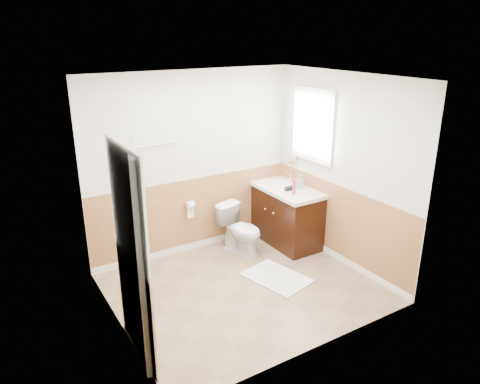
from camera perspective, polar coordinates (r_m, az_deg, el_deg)
floor at (r=5.63m, az=0.48°, el=-12.01°), size 3.00×3.00×0.00m
ceiling at (r=4.81m, az=0.56°, el=14.20°), size 3.00×3.00×0.00m
wall_back at (r=6.17m, az=-5.92°, el=3.51°), size 3.00×0.00×3.00m
wall_front at (r=4.13m, az=10.19°, el=-5.13°), size 3.00×0.00×3.00m
wall_left at (r=4.53m, az=-15.81°, el=-3.30°), size 0.00×3.00×3.00m
wall_right at (r=5.98m, az=12.79°, el=2.59°), size 0.00×3.00×3.00m
wainscot_back at (r=6.41m, az=-5.64°, el=-2.96°), size 3.00×0.00×3.00m
wainscot_front at (r=4.50m, az=9.50°, el=-13.78°), size 3.00×0.00×3.00m
wainscot_left at (r=4.86m, az=-14.85°, el=-11.44°), size 0.00×2.60×2.60m
wainscot_right at (r=6.23m, az=12.20°, el=-4.03°), size 0.00×2.60×2.60m
toilet at (r=6.33m, az=0.11°, el=-4.77°), size 0.53×0.74×0.68m
bath_mat at (r=5.85m, az=4.64°, el=-10.69°), size 0.73×0.91×0.02m
vanity_cabinet at (r=6.64m, az=5.81°, el=-3.09°), size 0.55×1.10×0.80m
vanity_knob_left at (r=6.34m, az=4.24°, el=-2.70°), size 0.03×0.03×0.03m
vanity_knob_right at (r=6.49m, az=3.21°, el=-2.13°), size 0.03×0.03×0.03m
countertop at (r=6.48m, az=5.87°, el=0.36°), size 0.60×1.15×0.05m
sink_basin at (r=6.59m, az=5.17°, el=1.03°), size 0.36×0.36×0.02m
faucet at (r=6.67m, az=6.42°, el=1.77°), size 0.02×0.02×0.14m
lotion_bottle at (r=6.18m, az=6.82°, el=0.66°), size 0.05×0.05×0.22m
soap_dispenser at (r=6.43m, az=7.45°, el=1.32°), size 0.10×0.10×0.20m
hair_dryer_body at (r=6.35m, az=6.26°, el=0.50°), size 0.14×0.07×0.07m
hair_dryer_handle at (r=6.36m, az=5.94°, el=0.24°), size 0.03×0.03×0.07m
mirror_panel at (r=6.69m, az=6.28°, el=7.42°), size 0.02×0.35×0.90m
window_frame at (r=6.26m, az=9.19°, el=8.30°), size 0.04×0.80×1.00m
window_glass at (r=6.27m, az=9.30°, el=8.32°), size 0.01×0.70×0.90m
door at (r=4.25m, az=-12.48°, el=-7.96°), size 0.29×0.78×2.04m
door_frame at (r=4.23m, az=-13.46°, el=-8.06°), size 0.02×0.92×2.10m
door_knob at (r=4.58m, az=-13.11°, el=-6.88°), size 0.06×0.06×0.06m
towel_bar at (r=5.83m, az=-10.70°, el=5.86°), size 0.62×0.02×0.02m
tp_holder_bar at (r=6.25m, az=-6.28°, el=-1.63°), size 0.14×0.02×0.02m
tp_roll at (r=6.25m, az=-6.28°, el=-1.63°), size 0.10×0.11×0.11m
tp_sheet at (r=6.29m, az=-6.24°, el=-2.56°), size 0.10×0.01×0.16m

